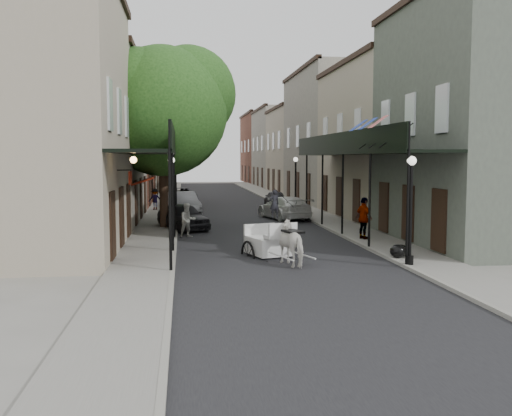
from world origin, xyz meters
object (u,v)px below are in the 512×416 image
object	(u,v)px
lamppost_right_near	(411,208)
carriage	(264,229)
lamppost_left	(172,195)
car_left_mid	(183,204)
tree_near	(170,106)
car_left_near	(183,216)
car_left_far	(183,194)
tree_far	(174,131)
pedestrian_sidewalk_right	(364,218)
car_right_far	(275,198)
horse	(294,243)
car_right_near	(284,208)
pedestrian_walking	(188,220)
lamppost_right_far	(296,183)
pedestrian_sidewalk_left	(155,199)

from	to	relation	value
lamppost_right_near	carriage	xyz separation A→B (m)	(-4.55, 3.35, -1.03)
lamppost_left	car_left_mid	distance (m)	11.25
tree_near	lamppost_right_near	bearing A→B (deg)	-55.73
tree_near	car_left_near	size ratio (longest dim) A/B	2.34
car_left_far	car_left_near	bearing A→B (deg)	-100.02
tree_far	lamppost_left	distance (m)	18.57
pedestrian_sidewalk_right	car_right_far	bearing A→B (deg)	-15.66
tree_far	car_left_far	world-z (taller)	tree_far
pedestrian_sidewalk_right	lamppost_left	bearing A→B (deg)	59.75
lamppost_left	horse	world-z (taller)	lamppost_left
car_left_near	car_right_near	world-z (taller)	car_right_near
lamppost_left	pedestrian_walking	distance (m)	1.57
lamppost_left	tree_far	bearing A→B (deg)	90.46
car_left_mid	lamppost_right_far	bearing A→B (deg)	-4.25
carriage	car_right_near	bearing A→B (deg)	59.16
tree_far	horse	bearing A→B (deg)	-79.82
lamppost_right_far	pedestrian_sidewalk_left	bearing A→B (deg)	166.24
lamppost_right_near	car_left_near	xyz separation A→B (m)	(-7.70, 11.64, -1.35)
lamppost_right_far	carriage	distance (m)	17.30
lamppost_left	car_left_near	xyz separation A→B (m)	(0.50, 3.64, -1.35)
horse	pedestrian_sidewalk_left	xyz separation A→B (m)	(-5.84, 21.34, 0.08)
horse	car_right_near	xyz separation A→B (m)	(2.33, 14.98, -0.07)
tree_near	lamppost_right_far	world-z (taller)	tree_near
car_left_far	car_right_near	size ratio (longest dim) A/B	0.87
carriage	car_right_far	bearing A→B (deg)	62.41
pedestrian_sidewalk_left	tree_near	bearing A→B (deg)	83.15
carriage	car_left_near	bearing A→B (deg)	93.51
lamppost_left	carriage	world-z (taller)	lamppost_left
carriage	car_right_far	world-z (taller)	carriage
lamppost_left	pedestrian_sidewalk_right	distance (m)	8.84
lamppost_right_near	lamppost_right_far	world-z (taller)	same
tree_near	lamppost_right_near	distance (m)	15.39
lamppost_left	car_right_near	size ratio (longest dim) A/B	0.76
pedestrian_walking	car_left_near	distance (m)	2.99
pedestrian_walking	tree_near	bearing A→B (deg)	85.09
tree_far	lamppost_right_far	bearing A→B (deg)	-36.51
pedestrian_walking	car_right_near	world-z (taller)	pedestrian_walking
lamppost_right_near	car_left_mid	distance (m)	20.70
car_left_mid	car_right_near	world-z (taller)	car_left_mid
tree_near	car_left_mid	xyz separation A→B (m)	(0.60, 6.99, -5.71)
carriage	pedestrian_walking	bearing A→B (deg)	101.59
lamppost_left	horse	bearing A→B (deg)	-57.93
tree_far	pedestrian_sidewalk_right	bearing A→B (deg)	-66.40
horse	car_right_near	world-z (taller)	horse
lamppost_right_near	carriage	bearing A→B (deg)	143.67
pedestrian_walking	car_left_far	size ratio (longest dim) A/B	0.38
tree_near	car_right_far	bearing A→B (deg)	59.92
car_left_mid	car_right_near	size ratio (longest dim) A/B	0.96
tree_near	lamppost_right_far	xyz separation A→B (m)	(8.30, 7.82, -4.44)
horse	car_left_near	world-z (taller)	horse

